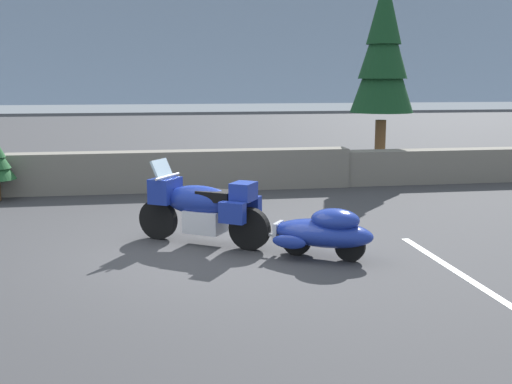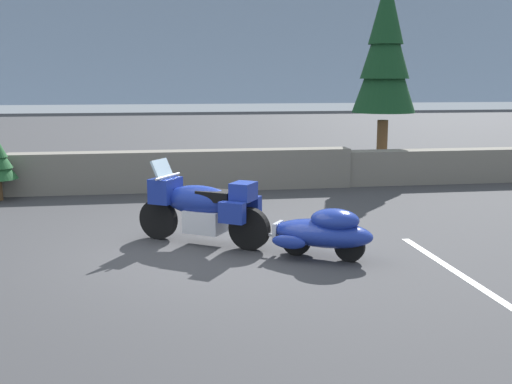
% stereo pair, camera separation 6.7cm
% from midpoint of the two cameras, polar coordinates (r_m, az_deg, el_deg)
% --- Properties ---
extents(ground_plane, '(80.00, 80.00, 0.00)m').
position_cam_midpoint_polar(ground_plane, '(9.61, -4.88, -5.56)').
color(ground_plane, '#38383A').
extents(stone_guard_wall, '(24.00, 0.64, 0.94)m').
position_cam_midpoint_polar(stone_guard_wall, '(14.92, -5.24, 1.93)').
color(stone_guard_wall, slate).
rests_on(stone_guard_wall, ground).
extents(distant_ridgeline, '(240.00, 80.00, 16.00)m').
position_cam_midpoint_polar(distant_ridgeline, '(104.87, -8.86, 13.18)').
color(distant_ridgeline, '#7F93AD').
rests_on(distant_ridgeline, ground).
extents(touring_motorcycle, '(2.02, 1.48, 1.33)m').
position_cam_midpoint_polar(touring_motorcycle, '(9.98, -4.77, -1.28)').
color(touring_motorcycle, black).
rests_on(touring_motorcycle, ground).
extents(car_shaped_trailer, '(2.05, 1.50, 0.76)m').
position_cam_midpoint_polar(car_shaped_trailer, '(9.25, 6.37, -3.57)').
color(car_shaped_trailer, black).
rests_on(car_shaped_trailer, ground).
extents(pine_tree_tall, '(1.65, 1.65, 5.30)m').
position_cam_midpoint_polar(pine_tree_tall, '(16.96, 11.82, 12.47)').
color(pine_tree_tall, brown).
rests_on(pine_tree_tall, ground).
extents(parking_stripe_marker, '(0.12, 3.60, 0.01)m').
position_cam_midpoint_polar(parking_stripe_marker, '(9.10, 17.96, -6.93)').
color(parking_stripe_marker, silver).
rests_on(parking_stripe_marker, ground).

